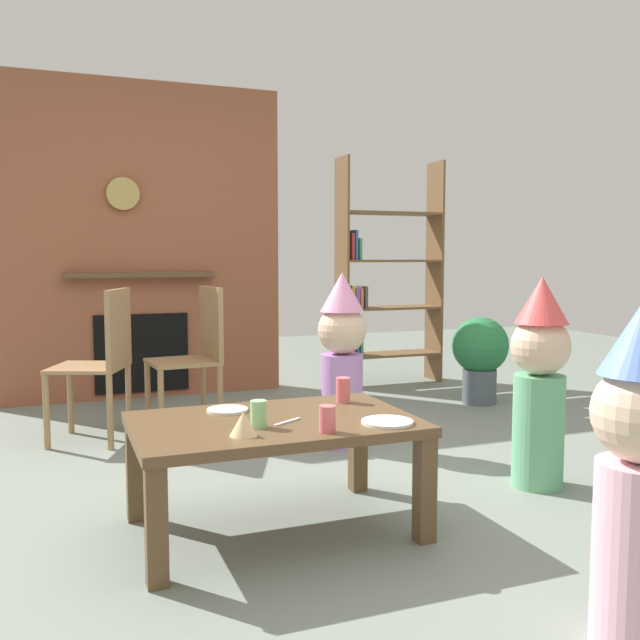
{
  "coord_description": "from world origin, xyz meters",
  "views": [
    {
      "loc": [
        -1.11,
        -2.86,
        1.09
      ],
      "look_at": [
        0.15,
        0.4,
        0.76
      ],
      "focal_mm": 38.71,
      "sensor_mm": 36.0,
      "label": 1
    }
  ],
  "objects_px": {
    "paper_plate_front": "(387,422)",
    "bookshelf": "(382,282)",
    "child_in_pink": "(540,377)",
    "dining_chair_middle": "(197,350)",
    "paper_cup_center": "(327,419)",
    "paper_cup_near_left": "(259,414)",
    "child_by_the_chairs": "(342,355)",
    "paper_plate_rear": "(227,410)",
    "birthday_cake_slice": "(243,424)",
    "coffee_table": "(274,436)",
    "paper_cup_near_right": "(343,390)",
    "dining_chair_left": "(103,355)",
    "potted_plant_tall": "(480,353)"
  },
  "relations": [
    {
      "from": "paper_cup_near_right",
      "to": "dining_chair_left",
      "type": "distance_m",
      "value": 1.7
    },
    {
      "from": "child_in_pink",
      "to": "dining_chair_middle",
      "type": "xyz_separation_m",
      "value": [
        -1.29,
        1.63,
        -0.02
      ]
    },
    {
      "from": "paper_cup_near_left",
      "to": "child_in_pink",
      "type": "height_order",
      "value": "child_in_pink"
    },
    {
      "from": "birthday_cake_slice",
      "to": "paper_cup_near_left",
      "type": "bearing_deg",
      "value": 49.13
    },
    {
      "from": "paper_plate_front",
      "to": "potted_plant_tall",
      "type": "height_order",
      "value": "potted_plant_tall"
    },
    {
      "from": "paper_cup_center",
      "to": "child_in_pink",
      "type": "relative_size",
      "value": 0.1
    },
    {
      "from": "coffee_table",
      "to": "dining_chair_left",
      "type": "xyz_separation_m",
      "value": [
        -0.53,
        1.63,
        0.13
      ]
    },
    {
      "from": "coffee_table",
      "to": "child_in_pink",
      "type": "distance_m",
      "value": 1.33
    },
    {
      "from": "paper_plate_front",
      "to": "bookshelf",
      "type": "bearing_deg",
      "value": 64.1
    },
    {
      "from": "child_in_pink",
      "to": "bookshelf",
      "type": "bearing_deg",
      "value": -102.99
    },
    {
      "from": "paper_cup_near_left",
      "to": "birthday_cake_slice",
      "type": "xyz_separation_m",
      "value": [
        -0.08,
        -0.1,
        -0.01
      ]
    },
    {
      "from": "coffee_table",
      "to": "child_by_the_chairs",
      "type": "bearing_deg",
      "value": 54.74
    },
    {
      "from": "bookshelf",
      "to": "child_by_the_chairs",
      "type": "distance_m",
      "value": 2.04
    },
    {
      "from": "dining_chair_middle",
      "to": "potted_plant_tall",
      "type": "height_order",
      "value": "dining_chair_middle"
    },
    {
      "from": "paper_cup_near_left",
      "to": "paper_cup_near_right",
      "type": "relative_size",
      "value": 0.93
    },
    {
      "from": "paper_cup_near_left",
      "to": "child_by_the_chairs",
      "type": "bearing_deg",
      "value": 54.1
    },
    {
      "from": "child_by_the_chairs",
      "to": "potted_plant_tall",
      "type": "height_order",
      "value": "child_by_the_chairs"
    },
    {
      "from": "paper_plate_front",
      "to": "dining_chair_middle",
      "type": "xyz_separation_m",
      "value": [
        -0.36,
        1.91,
        0.06
      ]
    },
    {
      "from": "child_in_pink",
      "to": "potted_plant_tall",
      "type": "relative_size",
      "value": 1.55
    },
    {
      "from": "paper_cup_near_left",
      "to": "dining_chair_middle",
      "type": "bearing_deg",
      "value": 86.18
    },
    {
      "from": "paper_plate_front",
      "to": "child_by_the_chairs",
      "type": "xyz_separation_m",
      "value": [
        0.34,
        1.25,
        0.07
      ]
    },
    {
      "from": "paper_plate_rear",
      "to": "child_in_pink",
      "type": "bearing_deg",
      "value": -5.51
    },
    {
      "from": "coffee_table",
      "to": "paper_cup_near_right",
      "type": "relative_size",
      "value": 10.01
    },
    {
      "from": "coffee_table",
      "to": "paper_cup_center",
      "type": "bearing_deg",
      "value": -65.02
    },
    {
      "from": "coffee_table",
      "to": "paper_cup_center",
      "type": "height_order",
      "value": "paper_cup_center"
    },
    {
      "from": "bookshelf",
      "to": "paper_cup_center",
      "type": "relative_size",
      "value": 19.4
    },
    {
      "from": "paper_plate_rear",
      "to": "paper_plate_front",
      "type": "bearing_deg",
      "value": -38.96
    },
    {
      "from": "paper_plate_rear",
      "to": "birthday_cake_slice",
      "type": "relative_size",
      "value": 1.69
    },
    {
      "from": "paper_cup_near_right",
      "to": "dining_chair_left",
      "type": "relative_size",
      "value": 0.12
    },
    {
      "from": "paper_cup_near_right",
      "to": "potted_plant_tall",
      "type": "height_order",
      "value": "potted_plant_tall"
    },
    {
      "from": "paper_cup_near_left",
      "to": "potted_plant_tall",
      "type": "bearing_deg",
      "value": 39.51
    },
    {
      "from": "bookshelf",
      "to": "coffee_table",
      "type": "bearing_deg",
      "value": -123.7
    },
    {
      "from": "bookshelf",
      "to": "child_in_pink",
      "type": "bearing_deg",
      "value": -100.44
    },
    {
      "from": "bookshelf",
      "to": "potted_plant_tall",
      "type": "height_order",
      "value": "bookshelf"
    },
    {
      "from": "dining_chair_left",
      "to": "paper_cup_center",
      "type": "bearing_deg",
      "value": 131.1
    },
    {
      "from": "paper_cup_near_right",
      "to": "dining_chair_middle",
      "type": "bearing_deg",
      "value": 103.17
    },
    {
      "from": "bookshelf",
      "to": "dining_chair_left",
      "type": "bearing_deg",
      "value": -155.18
    },
    {
      "from": "coffee_table",
      "to": "birthday_cake_slice",
      "type": "distance_m",
      "value": 0.29
    },
    {
      "from": "bookshelf",
      "to": "paper_plate_front",
      "type": "relative_size",
      "value": 9.52
    },
    {
      "from": "birthday_cake_slice",
      "to": "dining_chair_middle",
      "type": "distance_m",
      "value": 1.9
    },
    {
      "from": "coffee_table",
      "to": "child_by_the_chairs",
      "type": "height_order",
      "value": "child_by_the_chairs"
    },
    {
      "from": "birthday_cake_slice",
      "to": "child_by_the_chairs",
      "type": "xyz_separation_m",
      "value": [
        0.9,
        1.22,
        0.03
      ]
    },
    {
      "from": "paper_plate_front",
      "to": "dining_chair_left",
      "type": "bearing_deg",
      "value": 116.29
    },
    {
      "from": "coffee_table",
      "to": "dining_chair_left",
      "type": "bearing_deg",
      "value": 108.06
    },
    {
      "from": "bookshelf",
      "to": "paper_cup_center",
      "type": "bearing_deg",
      "value": -119.57
    },
    {
      "from": "birthday_cake_slice",
      "to": "child_by_the_chairs",
      "type": "distance_m",
      "value": 1.52
    },
    {
      "from": "paper_cup_near_left",
      "to": "birthday_cake_slice",
      "type": "relative_size",
      "value": 1.02
    },
    {
      "from": "bookshelf",
      "to": "paper_plate_rear",
      "type": "relative_size",
      "value": 11.28
    },
    {
      "from": "paper_cup_near_left",
      "to": "child_by_the_chairs",
      "type": "xyz_separation_m",
      "value": [
        0.82,
        1.13,
        0.03
      ]
    },
    {
      "from": "paper_cup_center",
      "to": "paper_plate_front",
      "type": "bearing_deg",
      "value": 8.4
    }
  ]
}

